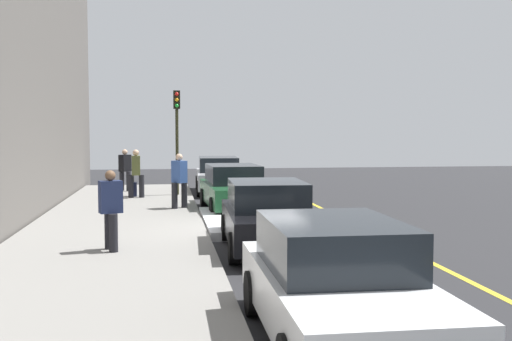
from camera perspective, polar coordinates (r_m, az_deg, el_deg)
ground_plane at (r=14.86m, az=-0.55°, el=-6.43°), size 56.00×56.00×0.00m
sidewalk at (r=14.76m, az=-13.42°, el=-6.30°), size 28.00×4.60×0.15m
lane_stripe_centre at (r=15.61m, az=11.23°, el=-5.99°), size 28.00×0.14×0.01m
snow_bank_curb at (r=16.92m, az=-3.93°, el=-4.81°), size 4.93×0.56×0.22m
parked_car_silver at (r=25.94m, az=-3.53°, el=-0.41°), size 4.84×2.04×1.51m
parked_car_green at (r=19.87m, az=-2.08°, el=-1.66°), size 4.60×2.03×1.51m
parked_car_black at (r=13.38m, az=1.12°, el=-4.28°), size 4.22×2.02×1.51m
parked_car_white at (r=7.63m, az=7.49°, el=-10.40°), size 4.39×1.93×1.51m
pedestrian_olive_coat at (r=23.01m, az=-11.13°, el=-0.14°), size 0.49×0.59×1.78m
pedestrian_black_coat at (r=25.68m, az=-12.13°, el=0.16°), size 0.54×0.52×1.72m
pedestrian_blue_coat at (r=19.64m, az=-7.17°, el=-0.80°), size 0.56×0.51×1.75m
pedestrian_navy_coat at (r=12.92m, az=-13.40°, el=-3.41°), size 0.53×0.52×1.66m
traffic_light_pole at (r=23.79m, az=-7.40°, el=4.33°), size 0.35×0.26×4.02m
rolling_suitcase at (r=23.52m, az=-11.34°, el=-1.72°), size 0.34×0.22×0.89m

